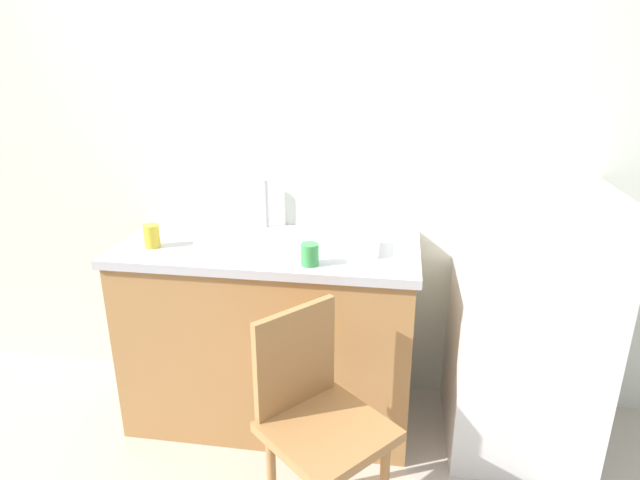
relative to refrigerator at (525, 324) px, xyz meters
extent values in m
cube|color=silver|center=(-1.09, 0.36, 0.63)|extent=(4.80, 0.10, 2.49)
cube|color=#A87542|center=(-1.17, 0.01, -0.17)|extent=(1.35, 0.60, 0.88)
cube|color=#B7B7BC|center=(-1.17, 0.01, 0.29)|extent=(1.39, 0.64, 0.04)
cylinder|color=#B7B7BC|center=(-1.24, 0.26, 0.43)|extent=(0.02, 0.02, 0.24)
cube|color=white|center=(0.00, 0.00, 0.00)|extent=(0.61, 0.63, 1.22)
cylinder|color=#A87542|center=(-0.81, -0.46, -0.39)|extent=(0.04, 0.04, 0.45)
cube|color=#A87542|center=(-0.80, -0.67, -0.14)|extent=(0.56, 0.56, 0.04)
cube|color=#A87542|center=(-0.94, -0.55, 0.08)|extent=(0.26, 0.29, 0.40)
cube|color=white|center=(-0.80, -0.01, 0.34)|extent=(0.28, 0.20, 0.05)
cylinder|color=green|center=(-0.94, -0.21, 0.36)|extent=(0.08, 0.08, 0.09)
cylinder|color=yellow|center=(-1.68, -0.10, 0.37)|extent=(0.07, 0.07, 0.11)
camera|label=1|loc=(-0.59, -2.22, 1.15)|focal=29.77mm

